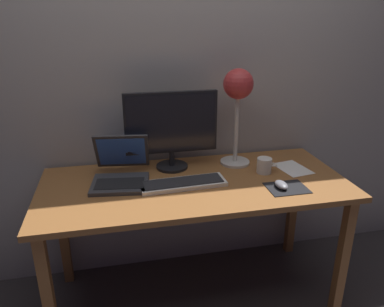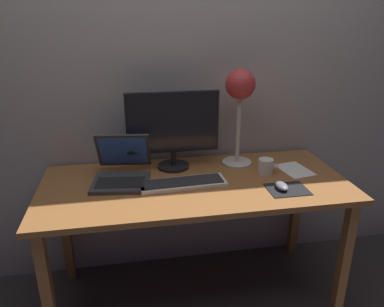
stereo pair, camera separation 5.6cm
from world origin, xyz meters
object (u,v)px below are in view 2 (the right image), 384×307
laptop (122,167)px  monitor (173,126)px  keyboard_main (183,183)px  desk_lamp (240,93)px  coffee_mug (266,166)px  mouse (282,186)px

laptop → monitor: bearing=18.8°
keyboard_main → desk_lamp: 0.59m
keyboard_main → laptop: size_ratio=1.18×
desk_lamp → coffee_mug: bearing=-54.5°
keyboard_main → desk_lamp: bearing=33.0°
mouse → coffee_mug: (-0.01, 0.20, 0.02)m
mouse → coffee_mug: bearing=92.2°
laptop → desk_lamp: desk_lamp is taller
coffee_mug → monitor: bearing=160.2°
keyboard_main → mouse: 0.50m
monitor → keyboard_main: (0.02, -0.24, -0.23)m
monitor → laptop: bearing=-161.2°
keyboard_main → laptop: (-0.31, 0.14, 0.05)m
laptop → coffee_mug: bearing=-5.7°
keyboard_main → desk_lamp: desk_lamp is taller
monitor → desk_lamp: 0.41m
mouse → desk_lamp: bearing=108.7°
laptop → coffee_mug: 0.78m
keyboard_main → laptop: 0.34m
desk_lamp → coffee_mug: size_ratio=4.76×
monitor → keyboard_main: 0.34m
monitor → laptop: 0.35m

